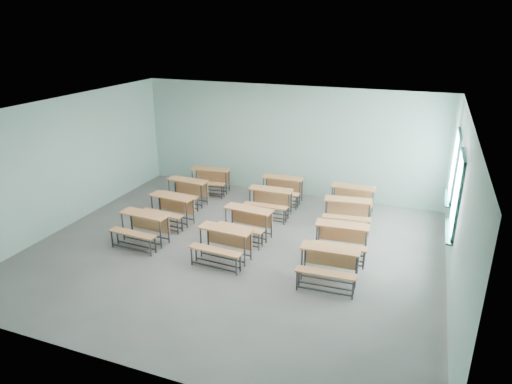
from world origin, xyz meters
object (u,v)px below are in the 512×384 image
(desk_unit_r0c2, at_px, (329,261))
(desk_unit_r2c1, at_px, (269,198))
(desk_unit_r2c2, at_px, (348,210))
(desk_unit_r3c1, at_px, (282,186))
(desk_unit_r3c2, at_px, (352,196))
(desk_unit_r0c0, at_px, (142,224))
(desk_unit_r1c2, at_px, (341,236))
(desk_unit_r3c0, at_px, (210,177))
(desk_unit_r1c0, at_px, (170,206))
(desk_unit_r0c1, at_px, (223,240))
(desk_unit_r2c0, at_px, (186,189))
(desk_unit_r1c1, at_px, (247,219))

(desk_unit_r0c2, bearing_deg, desk_unit_r2c1, 125.81)
(desk_unit_r2c1, distance_m, desk_unit_r2c2, 2.07)
(desk_unit_r3c1, height_order, desk_unit_r3c2, same)
(desk_unit_r2c2, bearing_deg, desk_unit_r3c1, 145.70)
(desk_unit_r0c0, relative_size, desk_unit_r0c2, 1.00)
(desk_unit_r1c2, height_order, desk_unit_r3c0, same)
(desk_unit_r2c2, bearing_deg, desk_unit_r0c0, -156.22)
(desk_unit_r3c2, bearing_deg, desk_unit_r3c0, 178.68)
(desk_unit_r0c2, height_order, desk_unit_r1c0, same)
(desk_unit_r0c2, bearing_deg, desk_unit_r3c2, 89.89)
(desk_unit_r1c2, distance_m, desk_unit_r3c1, 3.39)
(desk_unit_r3c0, bearing_deg, desk_unit_r0c2, -46.55)
(desk_unit_r0c1, bearing_deg, desk_unit_r3c0, 123.64)
(desk_unit_r0c1, distance_m, desk_unit_r1c0, 2.44)
(desk_unit_r0c2, xyz_separation_m, desk_unit_r2c2, (-0.13, 2.71, 0.00))
(desk_unit_r0c2, bearing_deg, desk_unit_r0c1, 175.11)
(desk_unit_r2c0, height_order, desk_unit_r2c2, same)
(desk_unit_r0c1, height_order, desk_unit_r1c2, same)
(desk_unit_r3c0, relative_size, desk_unit_r3c1, 1.04)
(desk_unit_r2c2, distance_m, desk_unit_r3c2, 0.98)
(desk_unit_r1c0, xyz_separation_m, desk_unit_r3c0, (-0.07, 2.40, 0.00))
(desk_unit_r2c0, bearing_deg, desk_unit_r2c1, 7.08)
(desk_unit_r2c1, bearing_deg, desk_unit_r2c0, -178.70)
(desk_unit_r0c2, distance_m, desk_unit_r1c0, 4.59)
(desk_unit_r0c1, bearing_deg, desk_unit_r3c2, 62.85)
(desk_unit_r1c0, height_order, desk_unit_r2c1, same)
(desk_unit_r0c0, distance_m, desk_unit_r2c0, 2.46)
(desk_unit_r2c1, height_order, desk_unit_r3c1, same)
(desk_unit_r1c2, distance_m, desk_unit_r3c0, 5.16)
(desk_unit_r2c2, relative_size, desk_unit_r3c2, 1.07)
(desk_unit_r0c0, distance_m, desk_unit_r1c2, 4.54)
(desk_unit_r2c2, xyz_separation_m, desk_unit_r3c1, (-2.06, 1.05, 0.00))
(desk_unit_r3c1, bearing_deg, desk_unit_r2c0, -157.45)
(desk_unit_r0c0, relative_size, desk_unit_r1c0, 0.98)
(desk_unit_r3c2, bearing_deg, desk_unit_r0c0, -140.57)
(desk_unit_r1c0, height_order, desk_unit_r3c2, same)
(desk_unit_r2c1, xyz_separation_m, desk_unit_r3c1, (0.01, 1.03, 0.00))
(desk_unit_r0c2, xyz_separation_m, desk_unit_r1c2, (0.01, 1.18, 0.00))
(desk_unit_r2c2, bearing_deg, desk_unit_r2c0, 174.27)
(desk_unit_r1c2, xyz_separation_m, desk_unit_r2c0, (-4.64, 1.42, 0.00))
(desk_unit_r0c2, height_order, desk_unit_r2c1, same)
(desk_unit_r2c1, bearing_deg, desk_unit_r0c0, -132.36)
(desk_unit_r0c0, relative_size, desk_unit_r1c1, 0.99)
(desk_unit_r3c1, bearing_deg, desk_unit_r1c2, -52.60)
(desk_unit_r0c1, distance_m, desk_unit_r2c0, 3.42)
(desk_unit_r2c1, bearing_deg, desk_unit_r3c0, 154.00)
(desk_unit_r0c0, xyz_separation_m, desk_unit_r3c0, (-0.05, 3.60, 0.00))
(desk_unit_r1c2, height_order, desk_unit_r2c0, same)
(desk_unit_r1c0, bearing_deg, desk_unit_r3c0, 96.65)
(desk_unit_r2c0, relative_size, desk_unit_r2c2, 0.97)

